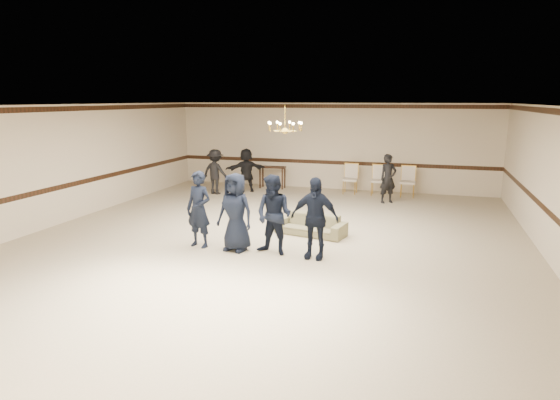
{
  "coord_description": "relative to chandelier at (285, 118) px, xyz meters",
  "views": [
    {
      "loc": [
        3.45,
        -10.56,
        3.34
      ],
      "look_at": [
        0.33,
        -0.5,
        1.09
      ],
      "focal_mm": 30.46,
      "sensor_mm": 36.0,
      "label": 1
    }
  ],
  "objects": [
    {
      "name": "room",
      "position": [
        0.0,
        -1.0,
        -1.28
      ],
      "size": [
        12.01,
        14.01,
        3.21
      ],
      "color": "#C5B498",
      "rests_on": "ground"
    },
    {
      "name": "adult_mid",
      "position": [
        -2.8,
        4.44,
        -2.08
      ],
      "size": [
        1.49,
        1.23,
        1.6
      ],
      "primitive_type": "imported",
      "rotation": [
        0.0,
        0.0,
        3.75
      ],
      "color": "black",
      "rests_on": "floor"
    },
    {
      "name": "banquet_chair_right",
      "position": [
        2.89,
        5.22,
        -2.35
      ],
      "size": [
        0.52,
        0.52,
        1.05
      ],
      "primitive_type": null,
      "rotation": [
        0.0,
        0.0,
        -0.02
      ],
      "color": "beige",
      "rests_on": "floor"
    },
    {
      "name": "boy_b",
      "position": [
        -0.53,
        -2.06,
        -2.0
      ],
      "size": [
        0.94,
        0.69,
        1.76
      ],
      "primitive_type": "imported",
      "rotation": [
        0.0,
        0.0,
        -0.17
      ],
      "color": "black",
      "rests_on": "floor"
    },
    {
      "name": "adult_right",
      "position": [
        2.3,
        4.04,
        -2.08
      ],
      "size": [
        0.7,
        0.65,
        1.6
      ],
      "primitive_type": "imported",
      "rotation": [
        0.0,
        0.0,
        0.61
      ],
      "color": "black",
      "rests_on": "floor"
    },
    {
      "name": "adult_left",
      "position": [
        -3.7,
        3.74,
        -2.08
      ],
      "size": [
        1.12,
        0.76,
        1.6
      ],
      "primitive_type": "imported",
      "rotation": [
        0.0,
        0.0,
        2.97
      ],
      "color": "black",
      "rests_on": "floor"
    },
    {
      "name": "crown_molding",
      "position": [
        0.0,
        5.99,
        0.21
      ],
      "size": [
        12.0,
        0.02,
        0.14
      ],
      "primitive_type": "cube",
      "color": "black",
      "rests_on": "wall_back"
    },
    {
      "name": "console_table",
      "position": [
        -2.11,
        5.42,
        -2.46
      ],
      "size": [
        1.03,
        0.5,
        0.84
      ],
      "primitive_type": "cube",
      "rotation": [
        0.0,
        0.0,
        0.08
      ],
      "color": "black",
      "rests_on": "floor"
    },
    {
      "name": "chandelier",
      "position": [
        0.0,
        0.0,
        0.0
      ],
      "size": [
        0.94,
        0.94,
        0.89
      ],
      "primitive_type": null,
      "color": "gold",
      "rests_on": "ceiling"
    },
    {
      "name": "boy_d",
      "position": [
        1.27,
        -2.06,
        -2.0
      ],
      "size": [
        1.05,
        0.48,
        1.76
      ],
      "primitive_type": "imported",
      "rotation": [
        0.0,
        0.0,
        -0.05
      ],
      "color": "black",
      "rests_on": "floor"
    },
    {
      "name": "banquet_chair_mid",
      "position": [
        1.89,
        5.22,
        -2.35
      ],
      "size": [
        0.54,
        0.54,
        1.05
      ],
      "primitive_type": null,
      "rotation": [
        0.0,
        0.0,
        0.07
      ],
      "color": "beige",
      "rests_on": "floor"
    },
    {
      "name": "boy_c",
      "position": [
        0.37,
        -2.06,
        -2.0
      ],
      "size": [
        0.98,
        0.84,
        1.76
      ],
      "primitive_type": "imported",
      "rotation": [
        0.0,
        0.0,
        -0.23
      ],
      "color": "black",
      "rests_on": "floor"
    },
    {
      "name": "settee",
      "position": [
        0.79,
        -0.35,
        -2.62
      ],
      "size": [
        1.85,
        1.02,
        0.51
      ],
      "primitive_type": "imported",
      "rotation": [
        0.0,
        0.0,
        -0.2
      ],
      "color": "#7F7E55",
      "rests_on": "floor"
    },
    {
      "name": "chair_rail",
      "position": [
        0.0,
        5.99,
        -1.88
      ],
      "size": [
        12.0,
        0.02,
        0.14
      ],
      "primitive_type": "cube",
      "color": "black",
      "rests_on": "wall_back"
    },
    {
      "name": "banquet_chair_left",
      "position": [
        0.89,
        5.22,
        -2.35
      ],
      "size": [
        0.53,
        0.53,
        1.05
      ],
      "primitive_type": null,
      "rotation": [
        0.0,
        0.0,
        0.05
      ],
      "color": "beige",
      "rests_on": "floor"
    },
    {
      "name": "boy_a",
      "position": [
        -1.43,
        -2.06,
        -2.0
      ],
      "size": [
        0.71,
        0.54,
        1.76
      ],
      "primitive_type": "imported",
      "rotation": [
        0.0,
        0.0,
        -0.19
      ],
      "color": "black",
      "rests_on": "floor"
    }
  ]
}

